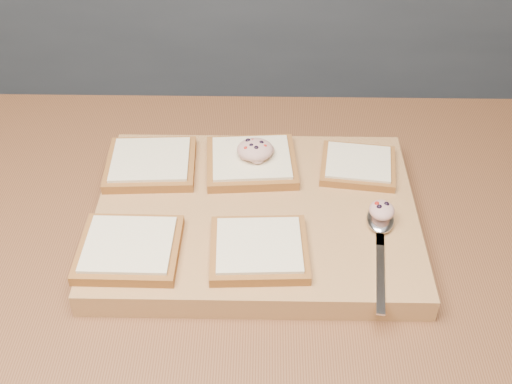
# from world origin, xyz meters

# --- Properties ---
(back_counter) EXTENTS (3.60, 0.62, 0.94)m
(back_counter) POSITION_xyz_m (0.00, 1.43, 0.47)
(back_counter) COLOR slate
(back_counter) RESTS_ON ground
(cutting_board) EXTENTS (0.44, 0.34, 0.04)m
(cutting_board) POSITION_xyz_m (-0.08, 0.06, 0.92)
(cutting_board) COLOR tan
(cutting_board) RESTS_ON island_counter
(bread_far_left) EXTENTS (0.14, 0.13, 0.02)m
(bread_far_left) POSITION_xyz_m (-0.24, 0.14, 0.94)
(bread_far_left) COLOR brown
(bread_far_left) RESTS_ON cutting_board
(bread_far_center) EXTENTS (0.14, 0.13, 0.02)m
(bread_far_center) POSITION_xyz_m (-0.09, 0.15, 0.94)
(bread_far_center) COLOR brown
(bread_far_center) RESTS_ON cutting_board
(bread_far_right) EXTENTS (0.12, 0.11, 0.02)m
(bread_far_right) POSITION_xyz_m (0.07, 0.14, 0.94)
(bread_far_right) COLOR brown
(bread_far_right) RESTS_ON cutting_board
(bread_near_left) EXTENTS (0.13, 0.12, 0.02)m
(bread_near_left) POSITION_xyz_m (-0.24, -0.03, 0.94)
(bread_near_left) COLOR brown
(bread_near_left) RESTS_ON cutting_board
(bread_near_center) EXTENTS (0.13, 0.12, 0.02)m
(bread_near_center) POSITION_xyz_m (-0.08, -0.03, 0.94)
(bread_near_center) COLOR brown
(bread_near_center) RESTS_ON cutting_board
(tuna_salad_dollop) EXTENTS (0.05, 0.05, 0.03)m
(tuna_salad_dollop) POSITION_xyz_m (-0.09, 0.15, 0.97)
(tuna_salad_dollop) COLOR tan
(tuna_salad_dollop) RESTS_ON bread_far_center
(spoon) EXTENTS (0.05, 0.19, 0.01)m
(spoon) POSITION_xyz_m (0.08, 0.01, 0.94)
(spoon) COLOR silver
(spoon) RESTS_ON cutting_board
(spoon_salad) EXTENTS (0.03, 0.04, 0.02)m
(spoon_salad) POSITION_xyz_m (0.09, 0.03, 0.96)
(spoon_salad) COLOR tan
(spoon_salad) RESTS_ON spoon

